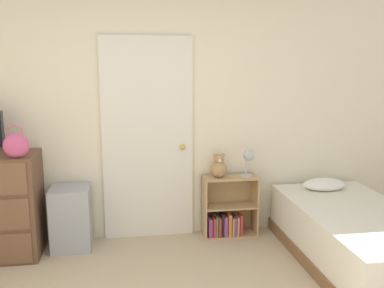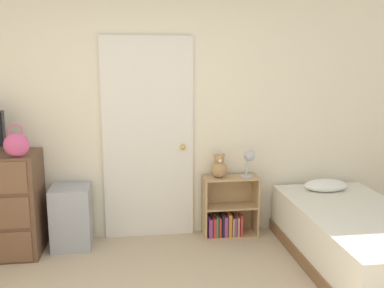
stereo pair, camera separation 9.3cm
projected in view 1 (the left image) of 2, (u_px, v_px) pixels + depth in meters
The scene contains 8 objects.
wall_back at pixel (135, 115), 4.33m from camera, with size 10.00×0.06×2.55m.
door_closed at pixel (148, 140), 4.34m from camera, with size 0.92×0.09×2.06m.
handbag at pixel (16, 145), 3.73m from camera, with size 0.22×0.11×0.30m.
storage_bin at pixel (71, 218), 4.18m from camera, with size 0.38×0.37×0.61m.
bookshelf at pixel (227, 213), 4.50m from camera, with size 0.57×0.24×0.64m.
teddy_bear at pixel (219, 167), 4.39m from camera, with size 0.17×0.17×0.25m.
desk_lamp at pixel (249, 158), 4.38m from camera, with size 0.15×0.14×0.29m.
bed at pixel (357, 237), 3.85m from camera, with size 1.00×1.91×0.61m.
Camera 1 is at (-0.10, -2.10, 1.81)m, focal length 40.00 mm.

